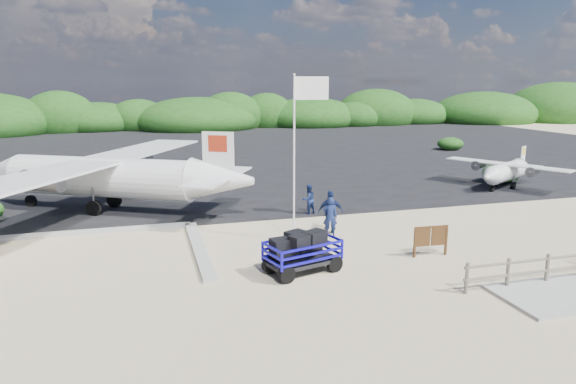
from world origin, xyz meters
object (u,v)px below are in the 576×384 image
(signboard, at_px, (430,256))
(crew_a, at_px, (330,217))
(aircraft_small, at_px, (116,151))
(flagpole, at_px, (294,240))
(aircraft_large, at_px, (385,160))
(crew_b, at_px, (308,199))
(crew_c, at_px, (331,212))
(baggage_cart, at_px, (302,272))

(signboard, relative_size, crew_a, 0.86)
(signboard, height_order, aircraft_small, aircraft_small)
(flagpole, bearing_deg, aircraft_large, 54.33)
(signboard, xyz_separation_m, crew_b, (-2.46, 7.18, 0.75))
(aircraft_large, relative_size, aircraft_small, 2.81)
(crew_b, bearing_deg, crew_c, 70.34)
(aircraft_large, bearing_deg, crew_b, 81.31)
(flagpole, xyz_separation_m, signboard, (4.35, -3.34, 0.00))
(signboard, xyz_separation_m, aircraft_large, (9.22, 22.25, 0.00))
(crew_a, height_order, crew_c, crew_c)
(flagpole, bearing_deg, signboard, -37.56)
(crew_b, bearing_deg, flagpole, 45.69)
(crew_c, bearing_deg, crew_b, -77.63)
(crew_b, bearing_deg, aircraft_small, -88.06)
(crew_b, distance_m, aircraft_large, 19.08)
(signboard, relative_size, crew_b, 0.97)
(aircraft_large, bearing_deg, crew_a, 86.67)
(flagpole, bearing_deg, crew_a, 3.64)
(baggage_cart, distance_m, crew_b, 7.97)
(baggage_cart, distance_m, crew_a, 4.52)
(crew_a, bearing_deg, aircraft_large, -102.65)
(signboard, distance_m, aircraft_large, 24.08)
(crew_c, bearing_deg, signboard, 137.54)
(signboard, distance_m, crew_c, 4.71)
(signboard, bearing_deg, crew_c, 126.23)
(baggage_cart, bearing_deg, crew_c, 42.07)
(flagpole, bearing_deg, crew_c, 15.47)
(crew_c, bearing_deg, aircraft_large, -108.66)
(flagpole, relative_size, crew_c, 3.59)
(aircraft_large, bearing_deg, baggage_cart, 86.63)
(flagpole, bearing_deg, baggage_cart, -102.00)
(crew_b, relative_size, aircraft_large, 0.09)
(flagpole, xyz_separation_m, aircraft_small, (-8.24, 31.64, 0.00))
(baggage_cart, xyz_separation_m, aircraft_small, (-7.47, 35.28, 0.00))
(aircraft_small, bearing_deg, crew_c, 79.07)
(crew_a, height_order, crew_b, crew_a)
(baggage_cart, distance_m, aircraft_large, 26.71)
(flagpole, distance_m, aircraft_large, 23.27)
(aircraft_large, bearing_deg, flagpole, 83.42)
(crew_c, relative_size, aircraft_small, 0.30)
(flagpole, bearing_deg, aircraft_small, 104.60)
(aircraft_large, bearing_deg, crew_c, 86.49)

